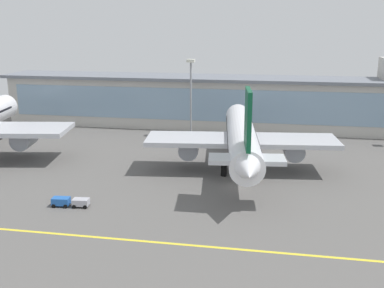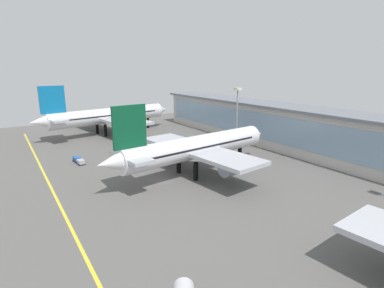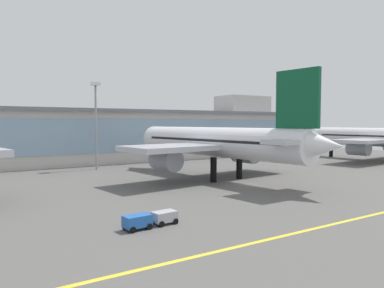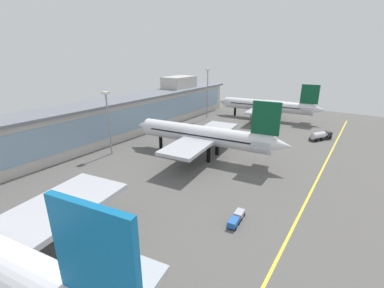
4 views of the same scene
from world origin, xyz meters
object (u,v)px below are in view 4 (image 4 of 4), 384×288
object	(u,v)px
baggage_tug_near	(236,218)
apron_light_mast_centre	(208,86)
airliner_far_right	(267,106)
apron_light_mast_west	(108,113)
fuel_tanker_truck	(321,135)
airliner_near_right	(204,135)

from	to	relation	value
baggage_tug_near	apron_light_mast_centre	distance (m)	82.38
airliner_far_right	apron_light_mast_centre	distance (m)	29.15
airliner_far_right	apron_light_mast_west	size ratio (longest dim) A/B	2.56
fuel_tanker_truck	airliner_near_right	bearing A→B (deg)	174.92
airliner_far_right	apron_light_mast_west	xyz separation A→B (m)	(-70.46, 23.92, 6.66)
fuel_tanker_truck	apron_light_mast_centre	bearing A→B (deg)	114.22
airliner_near_right	apron_light_mast_centre	bearing A→B (deg)	-66.65
airliner_near_right	apron_light_mast_west	size ratio (longest dim) A/B	2.58
apron_light_mast_west	baggage_tug_near	bearing A→B (deg)	-102.19
baggage_tug_near	apron_light_mast_west	distance (m)	49.06
airliner_near_right	apron_light_mast_centre	size ratio (longest dim) A/B	2.15
airliner_near_right	apron_light_mast_centre	world-z (taller)	apron_light_mast_centre
airliner_near_right	baggage_tug_near	size ratio (longest dim) A/B	8.55
airliner_near_right	apron_light_mast_centre	xyz separation A→B (m)	(42.34, 24.60, 8.41)
fuel_tanker_truck	airliner_far_right	bearing A→B (deg)	84.37
airliner_near_right	fuel_tanker_truck	size ratio (longest dim) A/B	5.40
fuel_tanker_truck	apron_light_mast_centre	size ratio (longest dim) A/B	0.40
apron_light_mast_west	apron_light_mast_centre	world-z (taller)	apron_light_mast_centre
fuel_tanker_truck	apron_light_mast_centre	xyz separation A→B (m)	(4.96, 50.66, 13.45)
fuel_tanker_truck	baggage_tug_near	bearing A→B (deg)	-154.01
apron_light_mast_centre	apron_light_mast_west	bearing A→B (deg)	-179.94
airliner_far_right	fuel_tanker_truck	distance (m)	33.07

